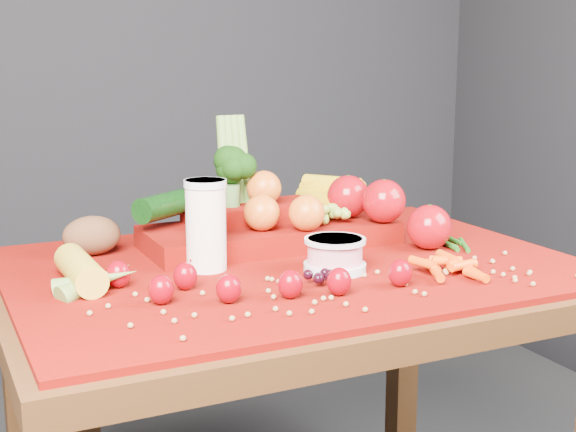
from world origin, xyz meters
name	(u,v)px	position (x,y,z in m)	size (l,w,h in m)	color
table	(292,316)	(0.00, 0.00, 0.66)	(1.10, 0.80, 0.75)	#37220C
red_cloth	(292,266)	(0.00, 0.00, 0.76)	(1.05, 0.75, 0.01)	#6C0903
milk_glass	(206,222)	(-0.16, 0.03, 0.85)	(0.08, 0.08, 0.17)	white
yogurt_bowl	(335,254)	(0.04, -0.09, 0.80)	(0.12, 0.12, 0.06)	silver
strawberry_scatter	(240,276)	(-0.16, -0.13, 0.79)	(0.48, 0.28, 0.05)	maroon
dark_grape_cluster	(323,277)	(-0.01, -0.15, 0.78)	(0.06, 0.05, 0.03)	black
soybean_scatter	(344,288)	(0.00, -0.20, 0.77)	(0.84, 0.24, 0.01)	#A98048
corn_ear	(91,277)	(-0.38, -0.01, 0.78)	(0.18, 0.23, 0.06)	gold
potato	(92,236)	(-0.33, 0.23, 0.80)	(0.12, 0.08, 0.08)	#54321A
baby_carrot_pile	(453,268)	(0.22, -0.21, 0.78)	(0.17, 0.17, 0.03)	#EC4908
green_bean_pile	(451,242)	(0.36, -0.01, 0.77)	(0.14, 0.12, 0.01)	#1C5B14
produce_mound	(287,215)	(0.06, 0.15, 0.82)	(0.61, 0.40, 0.27)	#6C0903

